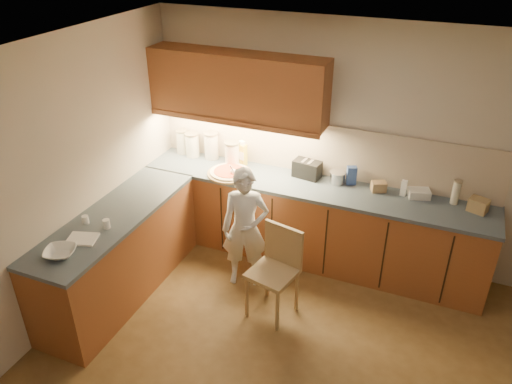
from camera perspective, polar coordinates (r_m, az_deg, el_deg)
room at (r=3.43m, az=4.65°, el=-1.65°), size 4.54×4.50×2.62m
l_counter at (r=5.34m, az=-1.02°, el=-4.58°), size 3.77×2.62×0.92m
backsplash at (r=5.43m, az=7.36°, el=4.82°), size 3.75×0.02×0.58m
upper_cabinets at (r=5.35m, az=-2.18°, el=11.97°), size 1.95×0.36×0.73m
pizza_on_board at (r=5.50m, az=-3.02°, el=2.23°), size 0.49×0.49×0.20m
child at (r=5.04m, az=-1.23°, el=-4.18°), size 0.55×0.45×1.31m
wooden_chair at (r=4.76m, az=2.38°, el=-8.38°), size 0.49×0.49×0.91m
mixing_bowl at (r=4.51m, az=-21.47°, el=-6.44°), size 0.34×0.34×0.06m
canister_a at (r=6.02m, az=-8.43°, el=5.74°), size 0.15×0.15×0.29m
canister_b at (r=5.92m, az=-7.29°, el=5.40°), size 0.17×0.17×0.29m
canister_c at (r=5.83m, az=-5.13°, el=5.32°), size 0.17×0.17×0.32m
canister_d at (r=5.66m, az=-2.74°, el=4.43°), size 0.17×0.17×0.28m
oil_jug at (r=5.67m, az=-1.59°, el=4.38°), size 0.11×0.09×0.29m
toaster at (r=5.43m, az=5.86°, el=2.63°), size 0.31×0.21×0.19m
steel_pot at (r=5.36m, az=9.29°, el=1.65°), size 0.17×0.17×0.13m
blue_box at (r=5.35m, az=10.85°, el=1.88°), size 0.12×0.10×0.20m
card_box_a at (r=5.29m, az=13.85°, el=0.60°), size 0.18×0.16×0.11m
white_bottle at (r=5.27m, az=16.53°, el=0.45°), size 0.06×0.06×0.16m
flat_pack at (r=5.30m, az=18.13°, el=-0.16°), size 0.25×0.21×0.08m
tall_jar at (r=5.26m, az=21.89°, el=0.01°), size 0.08×0.08×0.26m
card_box_b at (r=5.24m, az=24.07°, el=-1.38°), size 0.21×0.18×0.13m
dough_cloth at (r=4.67m, az=-19.24°, el=-5.08°), size 0.30×0.27×0.02m
spice_jar_a at (r=4.88m, az=-18.93°, el=-3.01°), size 0.07×0.07×0.08m
spice_jar_b at (r=4.75m, az=-16.72°, el=-3.50°), size 0.08×0.08×0.09m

